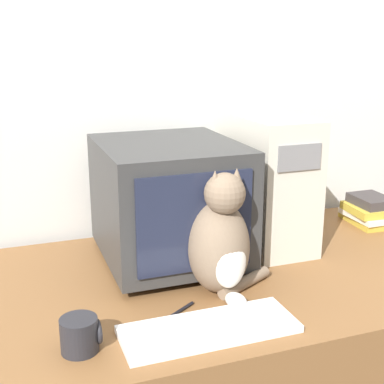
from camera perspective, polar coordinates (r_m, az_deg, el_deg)
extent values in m
cube|color=silver|center=(1.98, -1.60, 10.65)|extent=(7.00, 0.05, 2.50)
cube|color=brown|center=(1.84, 3.82, -19.15)|extent=(1.68, 0.87, 0.75)
cube|color=#333333|center=(1.73, -2.42, -6.81)|extent=(0.29, 0.28, 0.02)
cube|color=#333333|center=(1.67, -2.50, -0.75)|extent=(0.41, 0.47, 0.36)
cube|color=#1E2338|center=(1.45, 0.35, -3.35)|extent=(0.33, 0.01, 0.28)
cube|color=beige|center=(1.84, 7.79, 1.31)|extent=(0.21, 0.42, 0.44)
cube|color=slate|center=(1.63, 11.41, 3.63)|extent=(0.14, 0.01, 0.08)
cube|color=silver|center=(1.34, 1.83, -14.39)|extent=(0.43, 0.16, 0.02)
cube|color=silver|center=(1.33, 1.84, -14.00)|extent=(0.39, 0.12, 0.00)
ellipsoid|color=#7A6651|center=(1.49, 2.82, -5.87)|extent=(0.19, 0.20, 0.26)
ellipsoid|color=white|center=(1.44, 4.09, -7.54)|extent=(0.10, 0.06, 0.15)
sphere|color=#7A6651|center=(1.41, 3.52, -0.16)|extent=(0.12, 0.12, 0.11)
cone|color=#7A6651|center=(1.38, 2.46, 1.42)|extent=(0.04, 0.04, 0.04)
cone|color=#7A6651|center=(1.41, 4.79, 1.70)|extent=(0.04, 0.04, 0.04)
ellipsoid|color=white|center=(1.45, 4.72, -11.48)|extent=(0.06, 0.08, 0.04)
cylinder|color=#7A6651|center=(1.55, 5.63, -9.58)|extent=(0.19, 0.12, 0.03)
cube|color=gold|center=(2.17, 18.13, -2.84)|extent=(0.14, 0.21, 0.03)
cube|color=beige|center=(2.15, 18.33, -2.34)|extent=(0.14, 0.19, 0.02)
cube|color=gold|center=(2.14, 18.35, -1.74)|extent=(0.16, 0.18, 0.03)
cube|color=#383333|center=(2.14, 18.57, -0.88)|extent=(0.12, 0.16, 0.03)
cylinder|color=black|center=(1.41, -1.78, -12.84)|extent=(0.13, 0.09, 0.01)
cylinder|color=#232328|center=(1.28, -11.94, -14.69)|extent=(0.09, 0.09, 0.08)
torus|color=#232328|center=(1.29, -9.97, -14.44)|extent=(0.01, 0.06, 0.06)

